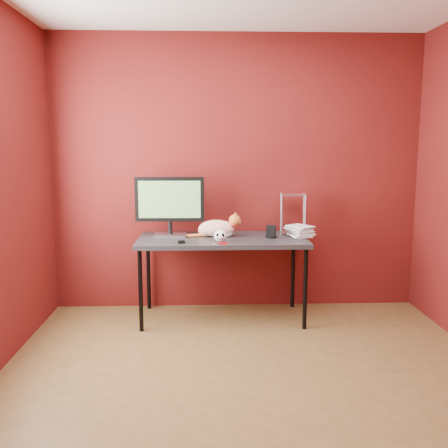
{
  "coord_description": "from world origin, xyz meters",
  "views": [
    {
      "loc": [
        -0.3,
        -3.02,
        1.57
      ],
      "look_at": [
        -0.14,
        1.15,
        0.91
      ],
      "focal_mm": 40.0,
      "sensor_mm": 36.0,
      "label": 1
    }
  ],
  "objects_px": {
    "cat": "(217,228)",
    "skull_mug": "(220,236)",
    "book_stack": "(293,174)",
    "monitor": "(170,203)",
    "desk": "(222,243)",
    "speaker": "(271,232)"
  },
  "relations": [
    {
      "from": "speaker",
      "to": "book_stack",
      "type": "bearing_deg",
      "value": 20.34
    },
    {
      "from": "desk",
      "to": "speaker",
      "type": "height_order",
      "value": "speaker"
    },
    {
      "from": "desk",
      "to": "cat",
      "type": "bearing_deg",
      "value": 128.03
    },
    {
      "from": "cat",
      "to": "speaker",
      "type": "distance_m",
      "value": 0.49
    },
    {
      "from": "desk",
      "to": "skull_mug",
      "type": "bearing_deg",
      "value": -96.46
    },
    {
      "from": "desk",
      "to": "speaker",
      "type": "distance_m",
      "value": 0.45
    },
    {
      "from": "cat",
      "to": "skull_mug",
      "type": "height_order",
      "value": "cat"
    },
    {
      "from": "monitor",
      "to": "skull_mug",
      "type": "bearing_deg",
      "value": -31.91
    },
    {
      "from": "book_stack",
      "to": "monitor",
      "type": "bearing_deg",
      "value": 175.36
    },
    {
      "from": "monitor",
      "to": "desk",
      "type": "bearing_deg",
      "value": -10.0
    },
    {
      "from": "skull_mug",
      "to": "book_stack",
      "type": "relative_size",
      "value": 0.1
    },
    {
      "from": "monitor",
      "to": "speaker",
      "type": "bearing_deg",
      "value": -5.79
    },
    {
      "from": "cat",
      "to": "skull_mug",
      "type": "bearing_deg",
      "value": -73.66
    },
    {
      "from": "skull_mug",
      "to": "book_stack",
      "type": "bearing_deg",
      "value": 20.44
    },
    {
      "from": "desk",
      "to": "skull_mug",
      "type": "distance_m",
      "value": 0.23
    },
    {
      "from": "skull_mug",
      "to": "monitor",
      "type": "bearing_deg",
      "value": 150.13
    },
    {
      "from": "speaker",
      "to": "skull_mug",
      "type": "bearing_deg",
      "value": -144.63
    },
    {
      "from": "desk",
      "to": "skull_mug",
      "type": "height_order",
      "value": "skull_mug"
    },
    {
      "from": "skull_mug",
      "to": "book_stack",
      "type": "height_order",
      "value": "book_stack"
    },
    {
      "from": "monitor",
      "to": "skull_mug",
      "type": "height_order",
      "value": "monitor"
    },
    {
      "from": "desk",
      "to": "cat",
      "type": "distance_m",
      "value": 0.15
    },
    {
      "from": "cat",
      "to": "skull_mug",
      "type": "distance_m",
      "value": 0.26
    }
  ]
}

